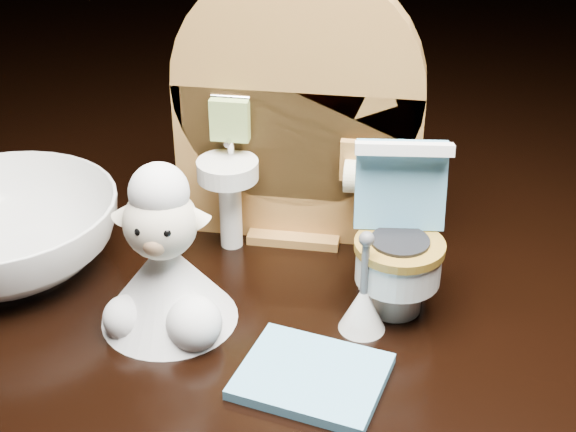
{
  "coord_description": "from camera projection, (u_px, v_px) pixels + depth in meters",
  "views": [
    {
      "loc": [
        0.06,
        -0.32,
        0.23
      ],
      "look_at": [
        0.01,
        0.0,
        0.05
      ],
      "focal_mm": 50.0,
      "sensor_mm": 36.0,
      "label": 1
    }
  ],
  "objects": [
    {
      "name": "plush_lamb",
      "position": [
        166.0,
        270.0,
        0.37
      ],
      "size": [
        0.06,
        0.06,
        0.08
      ],
      "rotation": [
        0.0,
        0.0,
        0.09
      ],
      "color": "white",
      "rests_on": "ground"
    },
    {
      "name": "toilet_brush",
      "position": [
        363.0,
        304.0,
        0.37
      ],
      "size": [
        0.02,
        0.02,
        0.05
      ],
      "color": "white",
      "rests_on": "ground"
    },
    {
      "name": "backdrop_panel",
      "position": [
        295.0,
        124.0,
        0.42
      ],
      "size": [
        0.13,
        0.05,
        0.15
      ],
      "color": "#A47035",
      "rests_on": "ground"
    },
    {
      "name": "ceramic_bowl",
      "position": [
        2.0,
        234.0,
        0.41
      ],
      "size": [
        0.15,
        0.15,
        0.04
      ],
      "primitive_type": "imported",
      "rotation": [
        0.0,
        0.0,
        0.31
      ],
      "color": "white",
      "rests_on": "ground"
    },
    {
      "name": "toy_toilet",
      "position": [
        397.0,
        246.0,
        0.38
      ],
      "size": [
        0.04,
        0.06,
        0.08
      ],
      "rotation": [
        0.0,
        0.0,
        0.11
      ],
      "color": "white",
      "rests_on": "ground"
    },
    {
      "name": "bath_mat",
      "position": [
        312.0,
        376.0,
        0.34
      ],
      "size": [
        0.07,
        0.06,
        0.0
      ],
      "primitive_type": "cube",
      "rotation": [
        0.0,
        0.0,
        -0.22
      ],
      "color": "#5EA6CE",
      "rests_on": "ground"
    }
  ]
}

